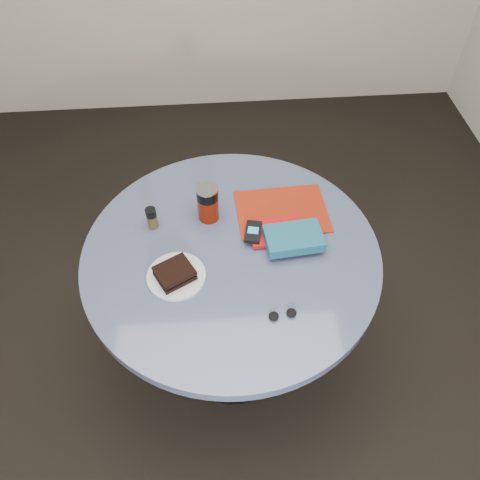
{
  "coord_description": "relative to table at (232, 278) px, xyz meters",
  "views": [
    {
      "loc": [
        -0.05,
        -0.98,
        1.97
      ],
      "look_at": [
        0.03,
        0.0,
        0.8
      ],
      "focal_mm": 35.0,
      "sensor_mm": 36.0,
      "label": 1
    }
  ],
  "objects": [
    {
      "name": "magazine",
      "position": [
        0.19,
        0.16,
        0.17
      ],
      "size": [
        0.33,
        0.26,
        0.01
      ],
      "primitive_type": "cube",
      "rotation": [
        0.0,
        0.0,
        0.04
      ],
      "color": "maroon",
      "rests_on": "table"
    },
    {
      "name": "red_book",
      "position": [
        0.16,
        0.06,
        0.18
      ],
      "size": [
        0.19,
        0.14,
        0.02
      ],
      "primitive_type": "cube",
      "rotation": [
        0.0,
        0.0,
        0.07
      ],
      "color": "#A60D10",
      "rests_on": "magazine"
    },
    {
      "name": "novel",
      "position": [
        0.21,
        0.0,
        0.2
      ],
      "size": [
        0.2,
        0.14,
        0.04
      ],
      "primitive_type": "cube",
      "rotation": [
        0.0,
        0.0,
        0.09
      ],
      "color": "navy",
      "rests_on": "red_book"
    },
    {
      "name": "headphones",
      "position": [
        0.14,
        -0.27,
        0.17
      ],
      "size": [
        0.09,
        0.04,
        0.02
      ],
      "color": "black",
      "rests_on": "table"
    },
    {
      "name": "plate",
      "position": [
        -0.18,
        -0.1,
        0.17
      ],
      "size": [
        0.21,
        0.21,
        0.01
      ],
      "primitive_type": "cylinder",
      "rotation": [
        0.0,
        0.0,
        0.15
      ],
      "color": "silver",
      "rests_on": "table"
    },
    {
      "name": "sandwich",
      "position": [
        -0.18,
        -0.1,
        0.2
      ],
      "size": [
        0.14,
        0.14,
        0.04
      ],
      "color": "black",
      "rests_on": "plate"
    },
    {
      "name": "pepper_grinder",
      "position": [
        -0.26,
        0.13,
        0.21
      ],
      "size": [
        0.05,
        0.05,
        0.08
      ],
      "color": "#42331C",
      "rests_on": "table"
    },
    {
      "name": "soda_can",
      "position": [
        -0.07,
        0.16,
        0.23
      ],
      "size": [
        0.08,
        0.08,
        0.14
      ],
      "color": "#691505",
      "rests_on": "table"
    },
    {
      "name": "ground",
      "position": [
        0.0,
        0.0,
        -0.59
      ],
      "size": [
        4.0,
        4.0,
        0.0
      ],
      "primitive_type": "plane",
      "color": "black",
      "rests_on": "ground"
    },
    {
      "name": "mp3_player",
      "position": [
        0.08,
        0.05,
        0.19
      ],
      "size": [
        0.07,
        0.1,
        0.02
      ],
      "color": "black",
      "rests_on": "red_book"
    },
    {
      "name": "table",
      "position": [
        0.0,
        0.0,
        0.0
      ],
      "size": [
        1.0,
        1.0,
        0.75
      ],
      "color": "black",
      "rests_on": "ground"
    }
  ]
}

